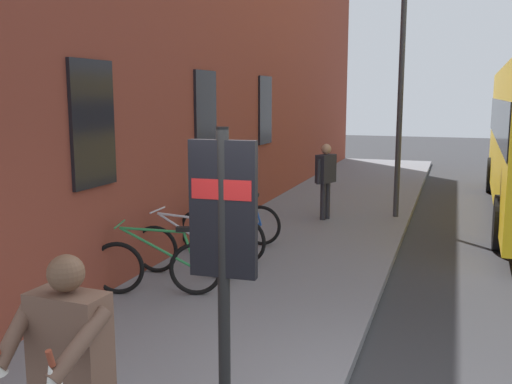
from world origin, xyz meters
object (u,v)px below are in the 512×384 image
Objects in this scene: bicycle_end_of_row at (221,234)px; transit_info_sign at (223,228)px; bicycle_nearest_sign at (233,222)px; tourist_with_hotdogs at (68,359)px; bicycle_leaning_wall at (157,266)px; bicycle_by_door at (189,250)px; street_lamp at (401,76)px; pedestrian_near_bus at (326,174)px.

bicycle_end_of_row is 4.94m from transit_info_sign.
bicycle_nearest_sign is 6.92m from tourist_with_hotdogs.
bicycle_end_of_row is 0.92m from bicycle_nearest_sign.
bicycle_nearest_sign is (0.91, 0.14, -0.00)m from bicycle_end_of_row.
tourist_with_hotdogs is (-1.39, 0.46, -0.55)m from transit_info_sign.
bicycle_nearest_sign is at bearing 0.47° from bicycle_leaning_wall.
bicycle_by_door is at bearing 175.76° from bicycle_end_of_row.
transit_info_sign is 0.47× the size of street_lamp.
street_lamp is (4.25, -2.40, 2.65)m from bicycle_end_of_row.
tourist_with_hotdogs is 10.31m from street_lamp.
bicycle_leaning_wall is 3.37m from transit_info_sign.
tourist_with_hotdogs is (-5.81, -1.38, 0.66)m from bicycle_end_of_row.
bicycle_leaning_wall is 2.87m from bicycle_nearest_sign.
tourist_with_hotdogs is (-3.85, -1.50, 0.66)m from bicycle_leaning_wall.
tourist_with_hotdogs is (-6.72, -1.52, 0.66)m from bicycle_nearest_sign.
bicycle_leaning_wall is at bearing 176.66° from bicycle_end_of_row.
pedestrian_near_bus is (5.42, -1.10, 0.60)m from bicycle_leaning_wall.
bicycle_nearest_sign is 1.04× the size of tourist_with_hotdogs.
bicycle_end_of_row is 1.01× the size of tourist_with_hotdogs.
bicycle_end_of_row is at bearing -4.24° from bicycle_by_door.
pedestrian_near_bus is at bearing 2.48° from tourist_with_hotdogs.
bicycle_by_door is at bearing 17.17° from tourist_with_hotdogs.
bicycle_end_of_row is 0.72× the size of transit_info_sign.
bicycle_leaning_wall is 1.05× the size of pedestrian_near_bus.
transit_info_sign is (-4.42, -1.84, 1.21)m from bicycle_end_of_row.
street_lamp is (8.67, -0.55, 1.44)m from transit_info_sign.
pedestrian_near_bus reaches higher than bicycle_end_of_row.
bicycle_nearest_sign is (2.87, 0.02, -0.00)m from bicycle_leaning_wall.
bicycle_nearest_sign is at bearing 12.76° from tourist_with_hotdogs.
transit_info_sign is (-2.46, -1.96, 1.21)m from bicycle_leaning_wall.
tourist_with_hotdogs reaches higher than bicycle_by_door.
bicycle_end_of_row and bicycle_nearest_sign have the same top height.
bicycle_by_door is at bearing 29.91° from transit_info_sign.
transit_info_sign reaches higher than bicycle_nearest_sign.
tourist_with_hotdogs is (-4.74, -1.46, 0.66)m from bicycle_by_door.
bicycle_leaning_wall is at bearing 158.00° from street_lamp.
bicycle_end_of_row is at bearing 150.58° from street_lamp.
street_lamp reaches higher than bicycle_nearest_sign.
transit_info_sign reaches higher than tourist_with_hotdogs.
street_lamp is (6.22, -2.51, 2.65)m from bicycle_leaning_wall.
tourist_with_hotdogs reaches higher than bicycle_end_of_row.
bicycle_nearest_sign is at bearing 20.41° from transit_info_sign.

